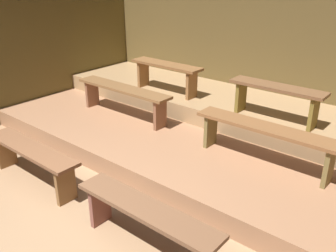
% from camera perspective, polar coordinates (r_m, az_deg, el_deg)
% --- Properties ---
extents(ground, '(6.69, 5.14, 0.08)m').
position_cam_1_polar(ground, '(4.92, -0.15, -6.05)').
color(ground, '#9E7956').
extents(wall_back, '(6.69, 0.06, 2.57)m').
position_cam_1_polar(wall_back, '(6.24, 13.20, 12.67)').
color(wall_back, brown).
rests_on(wall_back, ground).
extents(wall_left, '(0.06, 5.14, 2.57)m').
position_cam_1_polar(wall_left, '(6.69, -20.66, 12.50)').
color(wall_left, brown).
rests_on(wall_left, ground).
extents(platform_lower, '(5.89, 2.93, 0.26)m').
position_cam_1_polar(platform_lower, '(5.35, 4.68, -1.61)').
color(platform_lower, '#9F6F4D').
rests_on(platform_lower, ground).
extents(platform_middle, '(5.89, 1.42, 0.26)m').
position_cam_1_polar(platform_middle, '(5.84, 9.05, 3.09)').
color(platform_middle, '#A68157').
rests_on(platform_middle, platform_lower).
extents(bench_floor_left, '(1.49, 0.29, 0.47)m').
position_cam_1_polar(bench_floor_left, '(4.59, -20.32, -4.25)').
color(bench_floor_left, brown).
rests_on(bench_floor_left, ground).
extents(bench_floor_right, '(1.49, 0.29, 0.47)m').
position_cam_1_polar(bench_floor_right, '(3.33, -3.38, -13.86)').
color(bench_floor_right, brown).
rests_on(bench_floor_right, ground).
extents(bench_lower_left, '(1.71, 0.29, 0.47)m').
position_cam_1_polar(bench_lower_left, '(5.63, -6.96, 5.04)').
color(bench_lower_left, brown).
rests_on(bench_lower_left, platform_lower).
extents(bench_lower_right, '(1.71, 0.29, 0.47)m').
position_cam_1_polar(bench_lower_right, '(4.35, 14.78, -1.21)').
color(bench_lower_right, brown).
rests_on(bench_lower_right, platform_lower).
extents(bench_middle_left, '(1.25, 0.29, 0.47)m').
position_cam_1_polar(bench_middle_left, '(5.92, -0.28, 8.54)').
color(bench_middle_left, brown).
rests_on(bench_middle_left, platform_middle).
extents(bench_middle_right, '(1.25, 0.29, 0.47)m').
position_cam_1_polar(bench_middle_right, '(4.99, 16.38, 4.72)').
color(bench_middle_right, brown).
rests_on(bench_middle_right, platform_middle).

